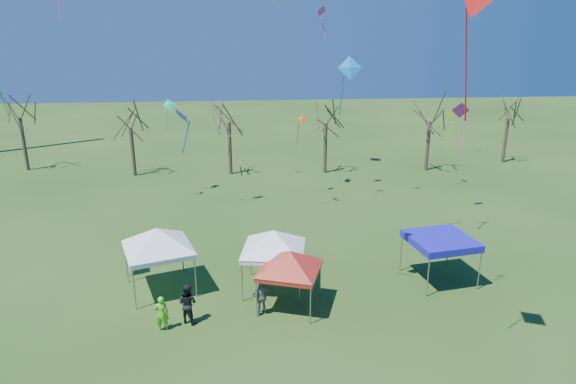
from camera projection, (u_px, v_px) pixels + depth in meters
name	position (u px, v px, depth m)	size (l,w,h in m)	color
ground	(277.00, 324.00, 22.80)	(140.00, 140.00, 0.00)	#234215
tree_0	(17.00, 98.00, 44.85)	(3.83, 3.83, 8.44)	#3D2D21
tree_1	(129.00, 110.00, 43.36)	(3.42, 3.42, 7.54)	#3D2D21
tree_2	(228.00, 103.00, 43.68)	(3.71, 3.71, 8.18)	#3D2D21
tree_3	(326.00, 105.00, 44.17)	(3.59, 3.59, 7.91)	#3D2D21
tree_4	(431.00, 103.00, 44.95)	(3.58, 3.58, 7.89)	#3D2D21
tree_5	(510.00, 102.00, 47.74)	(3.39, 3.39, 7.46)	#3D2D21
tent_white_west	(157.00, 232.00, 24.85)	(4.13, 4.13, 3.84)	gray
tent_white_mid	(273.00, 234.00, 24.99)	(4.08, 4.08, 3.66)	gray
tent_red	(290.00, 255.00, 23.43)	(3.55, 3.55, 3.31)	gray
tent_blue	(441.00, 241.00, 26.09)	(3.51, 3.51, 2.39)	gray
person_dark	(188.00, 303.00, 22.70)	(0.91, 0.71, 1.87)	black
person_green	(162.00, 313.00, 22.16)	(0.59, 0.39, 1.62)	#5ACF21
person_grey	(261.00, 296.00, 23.35)	(1.07, 0.44, 1.82)	slate
kite_19	(321.00, 11.00, 35.79)	(0.98, 0.98, 2.39)	#D12E7F
kite_13	(170.00, 105.00, 37.98)	(1.23, 1.09, 2.55)	#0DCCA0
kite_12	(450.00, 115.00, 40.12)	(0.46, 1.08, 3.32)	#D2E418
kite_27	(350.00, 69.00, 21.27)	(1.03, 0.68, 2.54)	#157FE1
kite_17	(461.00, 111.00, 29.82)	(1.10, 0.73, 3.15)	#D12E92
kite_1	(182.00, 116.00, 23.84)	(1.10, 1.19, 2.18)	blue
kite_22	(302.00, 121.00, 38.02)	(0.75, 0.74, 2.31)	#E2500B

